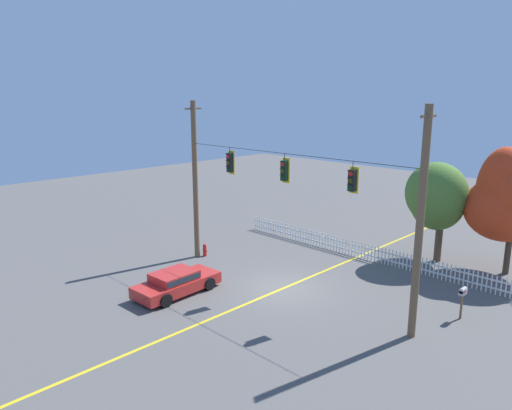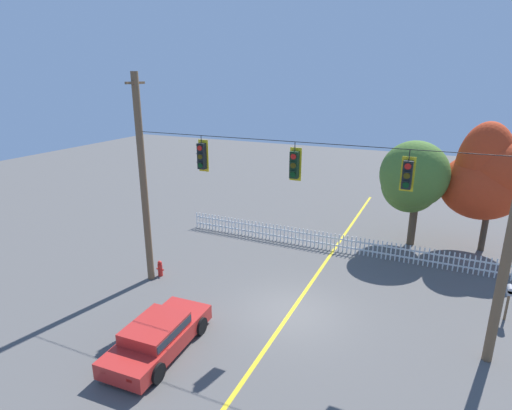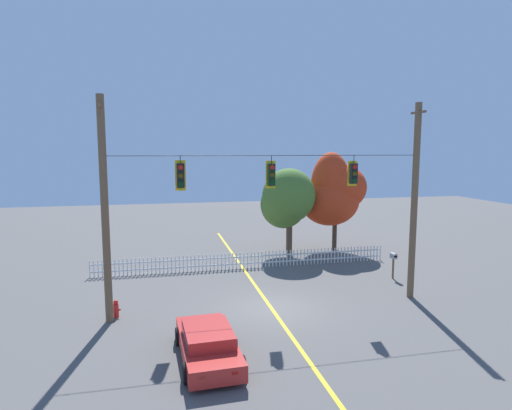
{
  "view_description": "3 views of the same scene",
  "coord_description": "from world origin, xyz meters",
  "px_view_note": "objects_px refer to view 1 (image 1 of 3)",
  "views": [
    {
      "loc": [
        14.85,
        -16.89,
        9.5
      ],
      "look_at": [
        -1.09,
        -0.84,
        4.27
      ],
      "focal_mm": 33.55,
      "sensor_mm": 36.0,
      "label": 1
    },
    {
      "loc": [
        4.74,
        -13.66,
        8.98
      ],
      "look_at": [
        -1.25,
        -0.62,
        4.5
      ],
      "focal_mm": 28.9,
      "sensor_mm": 36.0,
      "label": 2
    },
    {
      "loc": [
        -4.71,
        -17.99,
        7.03
      ],
      "look_at": [
        -0.82,
        -0.53,
        4.75
      ],
      "focal_mm": 30.33,
      "sensor_mm": 36.0,
      "label": 3
    }
  ],
  "objects_px": {
    "traffic_signal_westbound_side": "(230,162)",
    "parked_car": "(176,282)",
    "traffic_signal_northbound_primary": "(352,180)",
    "fire_hydrant": "(205,250)",
    "autumn_maple_near_fence": "(437,198)",
    "traffic_signal_eastbound_side": "(284,171)",
    "roadside_mailbox": "(463,293)",
    "autumn_maple_mid": "(508,200)"
  },
  "relations": [
    {
      "from": "traffic_signal_westbound_side",
      "to": "parked_car",
      "type": "bearing_deg",
      "value": -81.95
    },
    {
      "from": "traffic_signal_eastbound_side",
      "to": "fire_hydrant",
      "type": "relative_size",
      "value": 1.85
    },
    {
      "from": "autumn_maple_near_fence",
      "to": "autumn_maple_mid",
      "type": "relative_size",
      "value": 0.85
    },
    {
      "from": "traffic_signal_westbound_side",
      "to": "parked_car",
      "type": "relative_size",
      "value": 0.33
    },
    {
      "from": "autumn_maple_near_fence",
      "to": "fire_hydrant",
      "type": "distance_m",
      "value": 13.83
    },
    {
      "from": "autumn_maple_near_fence",
      "to": "parked_car",
      "type": "bearing_deg",
      "value": -116.6
    },
    {
      "from": "traffic_signal_eastbound_side",
      "to": "roadside_mailbox",
      "type": "bearing_deg",
      "value": 20.8
    },
    {
      "from": "traffic_signal_northbound_primary",
      "to": "autumn_maple_near_fence",
      "type": "height_order",
      "value": "traffic_signal_northbound_primary"
    },
    {
      "from": "traffic_signal_northbound_primary",
      "to": "parked_car",
      "type": "xyz_separation_m",
      "value": [
        -7.07,
        -4.16,
        -5.38
      ]
    },
    {
      "from": "traffic_signal_eastbound_side",
      "to": "fire_hydrant",
      "type": "xyz_separation_m",
      "value": [
        -6.65,
        0.39,
        -5.6
      ]
    },
    {
      "from": "traffic_signal_eastbound_side",
      "to": "parked_car",
      "type": "height_order",
      "value": "traffic_signal_eastbound_side"
    },
    {
      "from": "traffic_signal_northbound_primary",
      "to": "fire_hydrant",
      "type": "xyz_separation_m",
      "value": [
        -10.45,
        0.39,
        -5.61
      ]
    },
    {
      "from": "autumn_maple_mid",
      "to": "roadside_mailbox",
      "type": "bearing_deg",
      "value": -84.33
    },
    {
      "from": "autumn_maple_near_fence",
      "to": "fire_hydrant",
      "type": "height_order",
      "value": "autumn_maple_near_fence"
    },
    {
      "from": "traffic_signal_westbound_side",
      "to": "roadside_mailbox",
      "type": "height_order",
      "value": "traffic_signal_westbound_side"
    },
    {
      "from": "traffic_signal_northbound_primary",
      "to": "roadside_mailbox",
      "type": "distance_m",
      "value": 6.85
    },
    {
      "from": "fire_hydrant",
      "to": "roadside_mailbox",
      "type": "height_order",
      "value": "roadside_mailbox"
    },
    {
      "from": "autumn_maple_near_fence",
      "to": "traffic_signal_eastbound_side",
      "type": "bearing_deg",
      "value": -110.46
    },
    {
      "from": "traffic_signal_eastbound_side",
      "to": "parked_car",
      "type": "distance_m",
      "value": 7.54
    },
    {
      "from": "traffic_signal_westbound_side",
      "to": "traffic_signal_eastbound_side",
      "type": "relative_size",
      "value": 1.01
    },
    {
      "from": "traffic_signal_eastbound_side",
      "to": "parked_car",
      "type": "xyz_separation_m",
      "value": [
        -3.26,
        -4.16,
        -5.38
      ]
    },
    {
      "from": "traffic_signal_eastbound_side",
      "to": "fire_hydrant",
      "type": "height_order",
      "value": "traffic_signal_eastbound_side"
    },
    {
      "from": "traffic_signal_northbound_primary",
      "to": "autumn_maple_mid",
      "type": "bearing_deg",
      "value": 72.08
    },
    {
      "from": "traffic_signal_eastbound_side",
      "to": "autumn_maple_near_fence",
      "type": "relative_size",
      "value": 0.24
    },
    {
      "from": "traffic_signal_northbound_primary",
      "to": "autumn_maple_mid",
      "type": "xyz_separation_m",
      "value": [
        3.2,
        9.91,
        -1.91
      ]
    },
    {
      "from": "traffic_signal_eastbound_side",
      "to": "traffic_signal_westbound_side",
      "type": "bearing_deg",
      "value": 179.99
    },
    {
      "from": "traffic_signal_northbound_primary",
      "to": "autumn_maple_near_fence",
      "type": "xyz_separation_m",
      "value": [
        -0.37,
        9.23,
        -2.22
      ]
    },
    {
      "from": "traffic_signal_westbound_side",
      "to": "roadside_mailbox",
      "type": "xyz_separation_m",
      "value": [
        11.56,
        2.93,
        -4.82
      ]
    },
    {
      "from": "traffic_signal_westbound_side",
      "to": "traffic_signal_eastbound_side",
      "type": "xyz_separation_m",
      "value": [
        3.85,
        -0.0,
        -0.01
      ]
    },
    {
      "from": "autumn_maple_mid",
      "to": "traffic_signal_eastbound_side",
      "type": "bearing_deg",
      "value": -125.29
    },
    {
      "from": "traffic_signal_westbound_side",
      "to": "autumn_maple_near_fence",
      "type": "distance_m",
      "value": 11.97
    },
    {
      "from": "traffic_signal_westbound_side",
      "to": "fire_hydrant",
      "type": "distance_m",
      "value": 6.28
    },
    {
      "from": "traffic_signal_westbound_side",
      "to": "roadside_mailbox",
      "type": "relative_size",
      "value": 1.0
    },
    {
      "from": "traffic_signal_northbound_primary",
      "to": "roadside_mailbox",
      "type": "xyz_separation_m",
      "value": [
        3.9,
        2.93,
        -4.81
      ]
    },
    {
      "from": "traffic_signal_northbound_primary",
      "to": "parked_car",
      "type": "relative_size",
      "value": 0.31
    },
    {
      "from": "traffic_signal_westbound_side",
      "to": "traffic_signal_eastbound_side",
      "type": "height_order",
      "value": "same"
    },
    {
      "from": "traffic_signal_westbound_side",
      "to": "autumn_maple_mid",
      "type": "height_order",
      "value": "autumn_maple_mid"
    },
    {
      "from": "traffic_signal_eastbound_side",
      "to": "fire_hydrant",
      "type": "distance_m",
      "value": 8.7
    },
    {
      "from": "parked_car",
      "to": "roadside_mailbox",
      "type": "distance_m",
      "value": 13.07
    },
    {
      "from": "parked_car",
      "to": "roadside_mailbox",
      "type": "xyz_separation_m",
      "value": [
        10.97,
        7.09,
        0.57
      ]
    },
    {
      "from": "fire_hydrant",
      "to": "traffic_signal_eastbound_side",
      "type": "bearing_deg",
      "value": -3.35
    },
    {
      "from": "parked_car",
      "to": "fire_hydrant",
      "type": "height_order",
      "value": "parked_car"
    }
  ]
}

